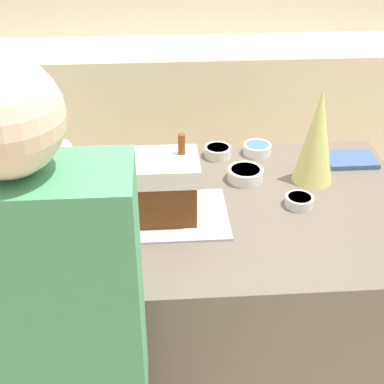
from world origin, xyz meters
The scene contains 15 objects.
ground_plane centered at (0.00, 0.00, 0.00)m, with size 12.00×12.00×0.00m, color #C6B28E.
back_cabinet_block centered at (0.00, 1.91, 0.46)m, with size 6.00×0.60×0.92m.
kitchen_island centered at (0.00, 0.00, 0.46)m, with size 1.44×0.94×0.91m.
baking_tray centered at (-0.18, -0.06, 0.92)m, with size 0.41×0.31×0.01m.
gingerbread_house centered at (-0.18, -0.06, 1.04)m, with size 0.21×0.20×0.29m.
decorative_tree centered at (0.38, 0.15, 1.10)m, with size 0.15×0.15×0.37m.
candy_bowl_beside_tree centered at (-0.49, 0.18, 0.94)m, with size 0.12×0.12×0.05m.
candy_bowl_behind_tray centered at (0.13, 0.17, 0.94)m, with size 0.14×0.14×0.05m.
candy_bowl_near_tray_right centered at (-0.24, 0.31, 0.94)m, with size 0.13×0.13×0.05m.
candy_bowl_far_right centered at (0.29, -0.02, 0.93)m, with size 0.10×0.10×0.04m.
candy_bowl_center_rear centered at (0.21, 0.38, 0.94)m, with size 0.12×0.12×0.04m.
candy_bowl_near_tray_left centered at (0.04, 0.37, 0.94)m, with size 0.11×0.11×0.04m.
cookbook centered at (0.58, 0.28, 0.92)m, with size 0.20×0.14×0.02m.
mug centered at (-0.53, 0.01, 0.95)m, with size 0.07×0.07×0.08m.
person centered at (-0.47, -0.70, 0.87)m, with size 0.44×0.55×1.69m.
Camera 1 is at (-0.20, -1.58, 1.96)m, focal length 50.00 mm.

